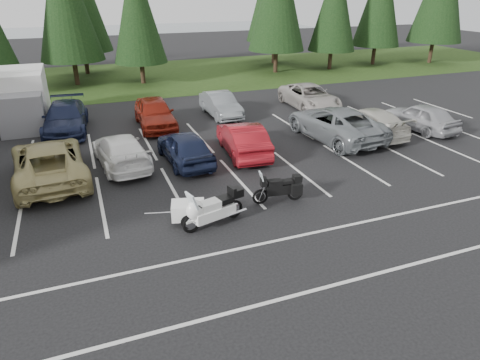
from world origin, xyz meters
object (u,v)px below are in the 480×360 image
at_px(car_near_2, 49,162).
at_px(car_far_1, 65,118).
at_px(car_near_6, 335,123).
at_px(car_near_4, 185,147).
at_px(car_near_7, 368,122).
at_px(car_far_3, 221,105).
at_px(car_near_5, 243,139).
at_px(car_far_4, 310,97).
at_px(car_near_3, 121,150).
at_px(cargo_trailer, 188,212).
at_px(car_near_8, 421,117).
at_px(box_truck, 23,100).
at_px(touring_motorcycle, 213,206).
at_px(adventure_motorcycle, 278,186).
at_px(car_far_2, 155,113).

relative_size(car_near_2, car_far_1, 1.10).
bearing_deg(car_near_6, car_near_4, -1.21).
relative_size(car_near_7, car_far_3, 1.16).
xyz_separation_m(car_near_5, car_far_4, (7.01, 6.22, -0.02)).
bearing_deg(car_near_3, cargo_trailer, 98.34).
height_order(car_near_3, car_near_6, car_near_6).
relative_size(car_near_4, car_near_8, 0.99).
xyz_separation_m(car_near_4, car_far_3, (3.87, 6.54, -0.04)).
relative_size(car_near_4, car_far_1, 0.81).
bearing_deg(box_truck, car_far_4, -8.25).
xyz_separation_m(car_near_8, car_far_4, (-3.35, 6.22, -0.00)).
xyz_separation_m(car_near_4, touring_motorcycle, (-0.48, -5.67, -0.02)).
height_order(car_near_2, car_near_3, car_near_2).
bearing_deg(car_far_4, car_near_3, -154.02).
distance_m(car_far_4, adventure_motorcycle, 13.54).
height_order(box_truck, car_near_6, box_truck).
distance_m(car_near_3, car_far_3, 8.78).
xyz_separation_m(box_truck, car_near_4, (6.95, -8.70, -0.72)).
bearing_deg(car_near_3, car_near_8, 171.98).
relative_size(car_near_4, car_near_7, 0.88).
height_order(car_near_8, cargo_trailer, car_near_8).
bearing_deg(car_near_7, car_near_4, -0.59).
distance_m(car_far_1, cargo_trailer, 12.32).
relative_size(car_near_2, car_near_8, 1.34).
bearing_deg(touring_motorcycle, car_near_5, 45.37).
bearing_deg(adventure_motorcycle, touring_motorcycle, -157.70).
bearing_deg(touring_motorcycle, car_near_3, 94.01).
relative_size(car_near_6, car_near_7, 1.22).
relative_size(car_far_1, car_far_3, 1.25).
bearing_deg(car_near_2, car_near_6, 176.91).
xyz_separation_m(car_near_5, adventure_motorcycle, (-0.57, -5.00, -0.10)).
distance_m(box_truck, touring_motorcycle, 15.78).
bearing_deg(car_near_7, car_near_3, -4.15).
bearing_deg(car_far_4, car_near_2, -156.19).
bearing_deg(car_far_2, car_far_1, 170.69).
height_order(car_far_2, car_far_3, car_far_2).
bearing_deg(car_near_4, car_near_2, -4.16).
height_order(car_near_5, car_far_3, car_near_5).
bearing_deg(car_far_3, car_far_1, 178.37).
xyz_separation_m(car_near_7, car_near_8, (3.17, -0.31, 0.02)).
height_order(car_near_2, car_near_8, car_near_2).
xyz_separation_m(car_near_4, car_near_7, (9.96, 0.36, -0.02)).
height_order(car_near_6, touring_motorcycle, car_near_6).
bearing_deg(car_near_5, touring_motorcycle, 66.35).
height_order(car_far_1, car_far_3, car_far_1).
bearing_deg(touring_motorcycle, car_near_7, 14.97).
xyz_separation_m(car_far_2, cargo_trailer, (-0.96, -10.89, -0.44)).
bearing_deg(adventure_motorcycle, car_far_4, 63.06).
relative_size(car_far_2, adventure_motorcycle, 2.25).
relative_size(car_near_8, car_far_2, 0.91).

